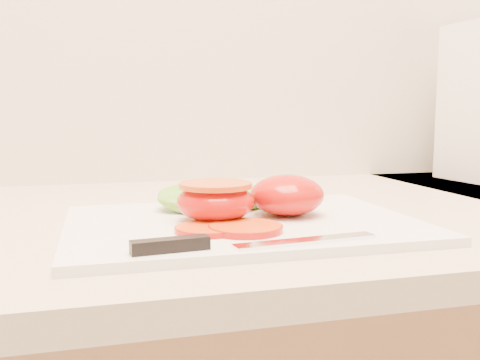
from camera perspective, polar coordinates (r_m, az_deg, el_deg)
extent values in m
cube|color=beige|center=(0.81, 14.07, -3.43)|extent=(3.92, 0.65, 0.03)
cube|color=white|center=(0.62, 0.24, -4.71)|extent=(0.40, 0.29, 0.01)
ellipsoid|color=#B50D0E|center=(0.64, 5.04, -1.60)|extent=(0.09, 0.09, 0.05)
ellipsoid|color=#B50D0E|center=(0.61, -2.63, -2.36)|extent=(0.09, 0.09, 0.04)
cylinder|color=#CB441A|center=(0.60, -2.64, -0.55)|extent=(0.08, 0.08, 0.01)
cylinder|color=#D74C0D|center=(0.56, 0.59, -5.15)|extent=(0.08, 0.08, 0.01)
cylinder|color=#D74C0D|center=(0.56, -3.46, -5.23)|extent=(0.07, 0.07, 0.01)
ellipsoid|color=#6EB42F|center=(0.69, -2.86, -1.85)|extent=(0.16, 0.12, 0.03)
ellipsoid|color=#6EB42F|center=(0.71, 0.96, -1.87)|extent=(0.11, 0.10, 0.02)
cube|color=silver|center=(0.52, 7.06, -6.46)|extent=(0.15, 0.03, 0.00)
cube|color=black|center=(0.48, -7.45, -6.89)|extent=(0.07, 0.02, 0.01)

